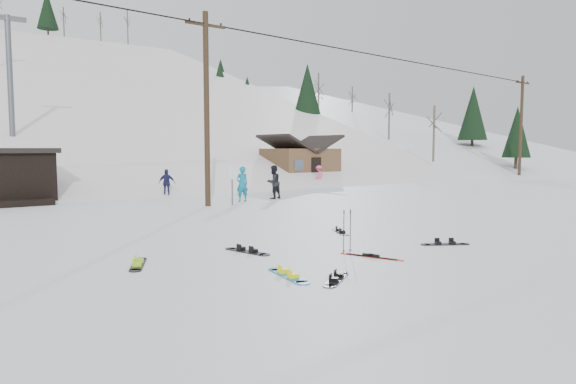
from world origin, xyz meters
TOP-DOWN VIEW (x-y plane):
  - ground at (0.00, 0.00)m, footprint 200.00×200.00m
  - ski_slope at (0.00, 55.00)m, footprint 60.00×85.24m
  - ridge_right at (38.00, 50.00)m, footprint 45.66×93.98m
  - treeline_right at (36.00, 42.00)m, footprint 20.00×60.00m
  - utility_pole at (2.00, 14.00)m, footprint 2.00×0.26m
  - utility_pole_right at (34.00, 17.00)m, footprint 2.00×0.26m
  - trail_sign at (3.10, 13.58)m, footprint 0.50×0.09m
  - lift_hut at (-5.00, 20.94)m, footprint 3.40×4.10m
  - lift_tower_near at (-4.00, 30.00)m, footprint 2.20×0.36m
  - cabin at (15.00, 24.00)m, footprint 5.39×4.40m
  - hero_snowboard at (-2.71, 0.91)m, footprint 0.49×1.59m
  - hero_skis at (0.11, 1.26)m, footprint 0.72×1.63m
  - ski_poles at (0.01, 2.05)m, footprint 0.31×0.08m
  - board_scatter_a at (-2.06, 0.09)m, footprint 1.19×0.91m
  - board_scatter_b at (-2.09, 3.63)m, footprint 0.60×1.50m
  - board_scatter_c at (-4.95, 3.84)m, footprint 0.80×1.38m
  - board_scatter_d at (3.03, 1.24)m, footprint 1.26×0.86m
  - board_scatter_f at (2.04, 4.60)m, footprint 0.72×1.26m
  - skier_teal at (4.34, 14.78)m, footprint 0.68×0.47m
  - skier_dark at (6.45, 15.04)m, footprint 1.00×0.85m
  - skier_pink at (14.29, 20.78)m, footprint 1.11×0.92m
  - skier_navy at (2.23, 19.51)m, footprint 0.98×0.78m

SIDE VIEW (x-z plane):
  - ski_slope at x=0.00m, z-range -44.99..20.99m
  - ridge_right at x=38.00m, z-range -38.30..16.30m
  - ground at x=0.00m, z-range 0.00..0.00m
  - treeline_right at x=36.00m, z-range -5.00..5.00m
  - board_scatter_f at x=2.04m, z-range -0.02..0.07m
  - board_scatter_a at x=-2.06m, z-range -0.02..0.07m
  - hero_skis at x=0.11m, z-range -0.02..0.07m
  - board_scatter_d at x=3.03m, z-range -0.02..0.08m
  - board_scatter_c at x=-4.95m, z-range -0.03..0.08m
  - board_scatter_b at x=-2.09m, z-range -0.03..0.08m
  - hero_snowboard at x=-2.71m, z-range -0.03..0.09m
  - ski_poles at x=0.01m, z-range 0.01..1.15m
  - skier_pink at x=14.29m, z-range 0.00..1.50m
  - skier_navy at x=2.23m, z-range 0.00..1.56m
  - skier_teal at x=4.34m, z-range 0.00..1.80m
  - skier_dark at x=6.45m, z-range 0.00..1.82m
  - trail_sign at x=3.10m, z-range 0.35..2.20m
  - lift_hut at x=-5.00m, z-range -0.01..2.74m
  - cabin at x=15.00m, z-range -0.40..3.37m
  - utility_pole at x=2.00m, z-range 0.18..9.18m
  - utility_pole_right at x=34.00m, z-range 0.18..9.18m
  - lift_tower_near at x=-4.00m, z-range 3.86..11.86m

